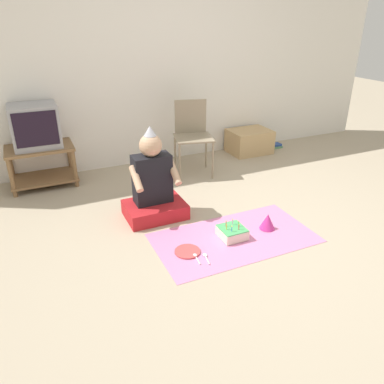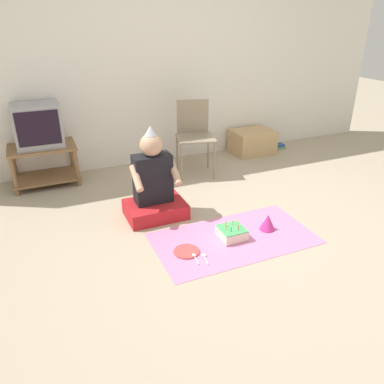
# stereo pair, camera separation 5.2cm
# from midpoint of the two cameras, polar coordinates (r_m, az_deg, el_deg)

# --- Properties ---
(ground_plane) EXTENTS (16.00, 16.00, 0.00)m
(ground_plane) POSITION_cam_midpoint_polar(r_m,az_deg,el_deg) (3.29, 10.04, -7.12)
(ground_plane) COLOR tan
(wall_back) EXTENTS (6.40, 0.06, 2.55)m
(wall_back) POSITION_cam_midpoint_polar(r_m,az_deg,el_deg) (4.81, -3.99, 19.68)
(wall_back) COLOR white
(wall_back) RESTS_ON ground_plane
(tv_stand) EXTENTS (0.70, 0.47, 0.45)m
(tv_stand) POSITION_cam_midpoint_polar(r_m,az_deg,el_deg) (4.49, -21.29, 4.37)
(tv_stand) COLOR olive
(tv_stand) RESTS_ON ground_plane
(tv) EXTENTS (0.48, 0.41, 0.46)m
(tv) POSITION_cam_midpoint_polar(r_m,az_deg,el_deg) (4.38, -22.15, 9.42)
(tv) COLOR #99999E
(tv) RESTS_ON tv_stand
(folding_chair) EXTENTS (0.51, 0.49, 0.86)m
(folding_chair) POSITION_cam_midpoint_polar(r_m,az_deg,el_deg) (4.46, 0.68, 9.21)
(folding_chair) COLOR gray
(folding_chair) RESTS_ON ground_plane
(cardboard_box_stack) EXTENTS (0.56, 0.43, 0.32)m
(cardboard_box_stack) POSITION_cam_midpoint_polar(r_m,az_deg,el_deg) (5.30, 9.41, 7.59)
(cardboard_box_stack) COLOR tan
(cardboard_box_stack) RESTS_ON ground_plane
(book_pile) EXTENTS (0.19, 0.15, 0.06)m
(book_pile) POSITION_cam_midpoint_polar(r_m,az_deg,el_deg) (5.60, 13.18, 6.81)
(book_pile) COLOR #60936B
(book_pile) RESTS_ON ground_plane
(person_seated) EXTENTS (0.55, 0.41, 0.88)m
(person_seated) POSITION_cam_midpoint_polar(r_m,az_deg,el_deg) (3.51, -5.42, 0.70)
(person_seated) COLOR red
(person_seated) RESTS_ON ground_plane
(party_cloth) EXTENTS (1.38, 0.75, 0.01)m
(party_cloth) POSITION_cam_midpoint_polar(r_m,az_deg,el_deg) (3.28, 6.88, -7.00)
(party_cloth) COLOR pink
(party_cloth) RESTS_ON ground_plane
(birthday_cake) EXTENTS (0.22, 0.22, 0.15)m
(birthday_cake) POSITION_cam_midpoint_polar(r_m,az_deg,el_deg) (3.26, 6.53, -6.18)
(birthday_cake) COLOR #F4E0C6
(birthday_cake) RESTS_ON party_cloth
(party_hat_blue) EXTENTS (0.14, 0.14, 0.14)m
(party_hat_blue) POSITION_cam_midpoint_polar(r_m,az_deg,el_deg) (3.42, 11.90, -4.49)
(party_hat_blue) COLOR #CC338C
(party_hat_blue) RESTS_ON party_cloth
(paper_plate) EXTENTS (0.21, 0.21, 0.01)m
(paper_plate) POSITION_cam_midpoint_polar(r_m,az_deg,el_deg) (3.07, -0.35, -9.03)
(paper_plate) COLOR #D84C4C
(paper_plate) RESTS_ON party_cloth
(plastic_spoon_near) EXTENTS (0.04, 0.15, 0.01)m
(plastic_spoon_near) POSITION_cam_midpoint_polar(r_m,az_deg,el_deg) (3.02, 0.90, -9.78)
(plastic_spoon_near) COLOR white
(plastic_spoon_near) RESTS_ON party_cloth
(plastic_spoon_far) EXTENTS (0.04, 0.14, 0.01)m
(plastic_spoon_far) POSITION_cam_midpoint_polar(r_m,az_deg,el_deg) (3.02, 2.41, -9.76)
(plastic_spoon_far) COLOR white
(plastic_spoon_far) RESTS_ON party_cloth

